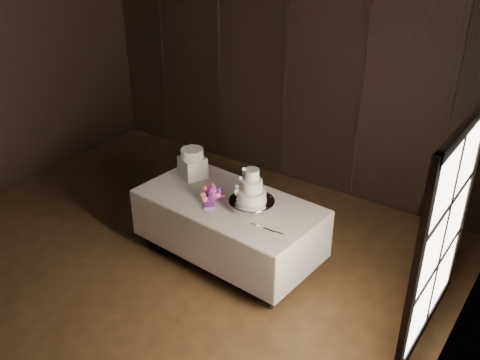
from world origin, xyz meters
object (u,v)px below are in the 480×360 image
object	(u,v)px
display_table	(229,227)
bouquet	(212,193)
cake_stand	(252,204)
small_cake	(192,153)
box_pedestal	(193,167)
wedding_cake	(249,188)

from	to	relation	value
display_table	bouquet	world-z (taller)	bouquet
cake_stand	small_cake	bearing A→B (deg)	168.55
cake_stand	box_pedestal	bearing A→B (deg)	168.55
display_table	small_cake	xyz separation A→B (m)	(-0.65, 0.20, 0.64)
cake_stand	wedding_cake	bearing A→B (deg)	-150.26
display_table	bouquet	bearing A→B (deg)	-151.97
bouquet	box_pedestal	bearing A→B (deg)	150.73
cake_stand	wedding_cake	size ratio (longest dim) A/B	1.35
display_table	small_cake	distance (m)	0.94
display_table	cake_stand	distance (m)	0.48
wedding_cake	box_pedestal	bearing A→B (deg)	146.40
wedding_cake	small_cake	distance (m)	0.94
display_table	small_cake	size ratio (longest dim) A/B	8.01
cake_stand	wedding_cake	xyz separation A→B (m)	(-0.03, -0.01, 0.19)
bouquet	wedding_cake	bearing A→B (deg)	9.09
display_table	box_pedestal	size ratio (longest dim) A/B	7.91
cake_stand	bouquet	size ratio (longest dim) A/B	1.17
cake_stand	small_cake	world-z (taller)	small_cake
wedding_cake	small_cake	bearing A→B (deg)	146.40
display_table	cake_stand	world-z (taller)	cake_stand
cake_stand	bouquet	bearing A→B (deg)	-169.58
wedding_cake	cake_stand	bearing A→B (deg)	8.81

